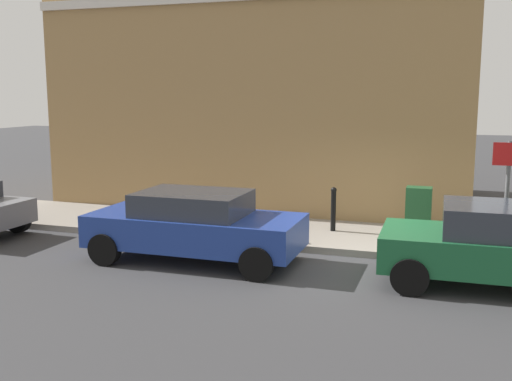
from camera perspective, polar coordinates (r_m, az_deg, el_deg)
ground at (r=12.08m, az=10.58°, el=-6.94°), size 80.00×80.00×0.00m
sidewalk at (r=15.63m, az=-10.78°, el=-2.93°), size 2.79×30.00×0.15m
corner_building at (r=19.07m, az=1.97°, el=12.20°), size 7.23×11.80×8.62m
car_green at (r=11.10m, az=22.88°, el=-4.89°), size 1.99×4.25×1.46m
car_blue at (r=11.97m, az=-5.88°, el=-3.28°), size 1.89×4.25×1.41m
utility_cabinet at (r=13.69m, az=15.27°, el=-2.24°), size 0.46×0.61×1.15m
bollard_near_cabinet at (r=14.01m, az=7.42°, el=-1.63°), size 0.14×0.14×1.04m
bollard_far_kerb at (r=13.12m, az=-0.33°, el=-2.30°), size 0.14×0.14×1.04m
street_sign at (r=12.38m, az=22.96°, el=0.75°), size 0.08×0.60×2.30m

